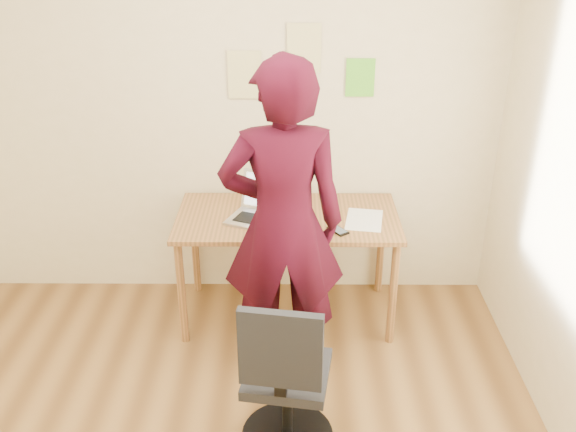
{
  "coord_description": "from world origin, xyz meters",
  "views": [
    {
      "loc": [
        0.39,
        -2.25,
        2.52
      ],
      "look_at": [
        0.37,
        0.95,
        0.95
      ],
      "focal_mm": 40.0,
      "sensor_mm": 36.0,
      "label": 1
    }
  ],
  "objects_px": {
    "office_chair": "(285,386)",
    "phone": "(338,230)",
    "laptop": "(262,210)",
    "desk": "(288,228)",
    "person": "(283,225)"
  },
  "relations": [
    {
      "from": "desk",
      "to": "laptop",
      "type": "distance_m",
      "value": 0.22
    },
    {
      "from": "phone",
      "to": "office_chair",
      "type": "distance_m",
      "value": 1.08
    },
    {
      "from": "laptop",
      "to": "office_chair",
      "type": "distance_m",
      "value": 1.23
    },
    {
      "from": "person",
      "to": "phone",
      "type": "bearing_deg",
      "value": -139.96
    },
    {
      "from": "laptop",
      "to": "office_chair",
      "type": "relative_size",
      "value": 0.5
    },
    {
      "from": "phone",
      "to": "office_chair",
      "type": "xyz_separation_m",
      "value": [
        -0.31,
        -0.98,
        -0.35
      ]
    },
    {
      "from": "office_chair",
      "to": "laptop",
      "type": "bearing_deg",
      "value": 106.76
    },
    {
      "from": "office_chair",
      "to": "desk",
      "type": "bearing_deg",
      "value": 98.85
    },
    {
      "from": "office_chair",
      "to": "phone",
      "type": "bearing_deg",
      "value": 81.52
    },
    {
      "from": "laptop",
      "to": "phone",
      "type": "height_order",
      "value": "laptop"
    },
    {
      "from": "phone",
      "to": "person",
      "type": "bearing_deg",
      "value": -171.58
    },
    {
      "from": "laptop",
      "to": "phone",
      "type": "bearing_deg",
      "value": 2.28
    },
    {
      "from": "desk",
      "to": "person",
      "type": "xyz_separation_m",
      "value": [
        -0.02,
        -0.52,
        0.29
      ]
    },
    {
      "from": "desk",
      "to": "phone",
      "type": "bearing_deg",
      "value": -34.13
    },
    {
      "from": "laptop",
      "to": "phone",
      "type": "distance_m",
      "value": 0.5
    }
  ]
}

